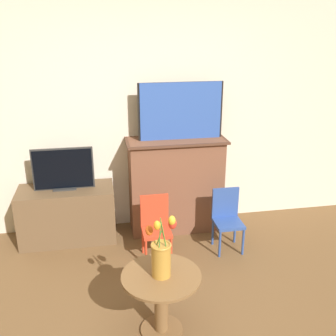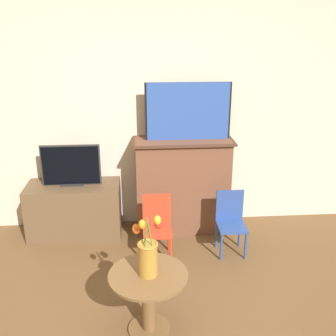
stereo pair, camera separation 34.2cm
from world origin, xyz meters
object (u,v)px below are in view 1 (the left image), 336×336
at_px(tv_monitor, 63,170).
at_px(chair_blue, 227,216).
at_px(chair_red, 156,224).
at_px(painting, 181,111).
at_px(vase_tulips, 161,255).

relative_size(tv_monitor, chair_blue, 0.97).
distance_m(tv_monitor, chair_blue, 1.74).
bearing_deg(chair_red, painting, 57.08).
relative_size(painting, tv_monitor, 1.45).
height_order(painting, vase_tulips, painting).
bearing_deg(chair_blue, vase_tulips, -128.58).
height_order(tv_monitor, chair_red, tv_monitor).
height_order(chair_blue, vase_tulips, vase_tulips).
bearing_deg(chair_blue, tv_monitor, 163.71).
xyz_separation_m(chair_blue, vase_tulips, (-0.86, -1.07, 0.32)).
relative_size(painting, vase_tulips, 1.83).
bearing_deg(chair_blue, chair_red, -177.20).
bearing_deg(vase_tulips, chair_blue, 51.42).
xyz_separation_m(painting, chair_blue, (0.38, -0.52, -0.99)).
bearing_deg(painting, tv_monitor, -177.82).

